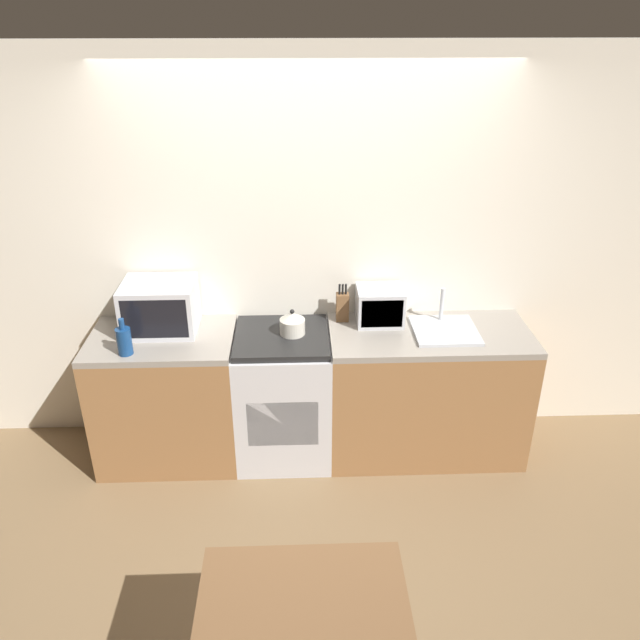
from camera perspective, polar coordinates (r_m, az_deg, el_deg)
The scene contains 12 objects.
ground_plane at distance 3.88m, azimuth -0.39°, elevation -18.51°, with size 16.00×16.00×0.00m, color brown.
wall_back at distance 4.10m, azimuth -0.93°, elevation 5.88°, with size 10.00×0.06×2.60m.
counter_left_run at distance 4.27m, azimuth -13.72°, elevation -6.84°, with size 0.91×0.62×0.90m.
counter_right_run at distance 4.27m, azimuth 9.62°, elevation -6.45°, with size 1.29×0.62×0.90m.
stove_range at distance 4.18m, azimuth -3.37°, elevation -6.85°, with size 0.62×0.62×0.90m.
kettle at distance 3.93m, azimuth -2.54°, elevation -0.31°, with size 0.16×0.16×0.17m.
microwave at distance 4.07m, azimuth -14.42°, elevation 1.17°, with size 0.45×0.37×0.32m.
bottle at distance 3.87m, azimuth -17.47°, elevation -1.80°, with size 0.09×0.09×0.23m.
knife_block at distance 4.09m, azimuth 2.06°, elevation 1.24°, with size 0.08×0.07×0.26m.
toaster_oven at distance 4.08m, azimuth 5.49°, elevation 1.32°, with size 0.30×0.26×0.24m.
sink_basin at distance 4.06m, azimuth 11.34°, elevation -0.82°, with size 0.40×0.41×0.24m.
dining_table at distance 2.69m, azimuth -1.52°, elevation -26.03°, with size 0.81×0.57×0.74m.
Camera 1 is at (-0.08, -2.74, 2.75)m, focal length 35.00 mm.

